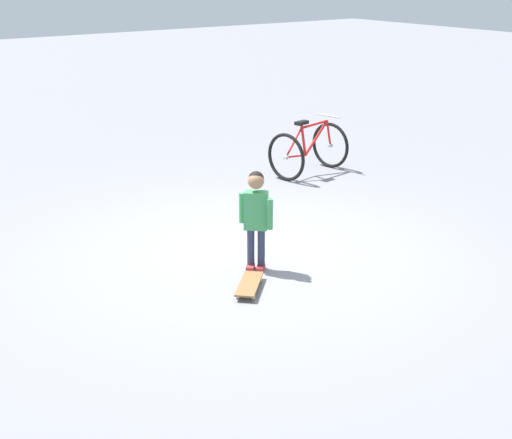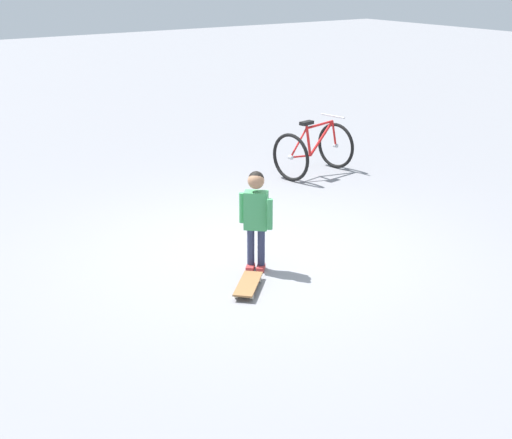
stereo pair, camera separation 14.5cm
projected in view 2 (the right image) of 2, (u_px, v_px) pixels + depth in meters
ground_plane at (256, 251)px, 8.04m from camera, size 50.00×50.00×0.00m
child_person at (256, 210)px, 7.34m from camera, size 0.28×0.39×1.06m
skateboard at (248, 284)px, 7.06m from camera, size 0.55×0.54×0.07m
bicycle_near at (314, 150)px, 10.81m from camera, size 1.17×0.88×0.85m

